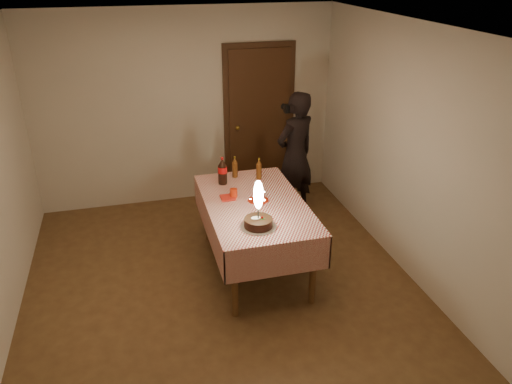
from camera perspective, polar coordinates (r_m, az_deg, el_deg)
The scene contains 12 objects.
ground at distance 5.33m, azimuth -3.84°, elevation -10.80°, with size 4.00×4.50×0.01m, color brown.
room_shell at distance 4.63m, azimuth -4.20°, elevation 6.58°, with size 4.04×4.54×2.62m.
dining_table at distance 5.26m, azimuth -0.14°, elevation -2.24°, with size 1.02×1.72×0.81m.
birthday_cake at distance 4.70m, azimuth 0.27°, elevation -2.72°, with size 0.34×0.34×0.48m.
red_plate at distance 5.25m, azimuth 0.26°, elevation -0.95°, with size 0.22×0.22×0.01m, color #A91E0B.
red_cup at distance 5.30m, azimuth -2.57°, elevation -0.15°, with size 0.08×0.08×0.10m, color red.
clear_cup at distance 5.25m, azimuth 0.72°, elevation -0.45°, with size 0.07×0.07×0.09m, color white.
napkin_stack at distance 5.30m, azimuth -3.23°, elevation -0.64°, with size 0.15×0.15×0.02m, color #B21F14.
cola_bottle at distance 5.60m, azimuth -3.85°, elevation 2.40°, with size 0.10×0.10×0.32m.
amber_bottle_left at distance 5.77m, azimuth -2.43°, elevation 2.80°, with size 0.06×0.06×0.25m.
amber_bottle_right at distance 5.72m, azimuth 0.35°, elevation 2.63°, with size 0.06×0.06×0.25m.
photographer at distance 6.43m, azimuth 4.49°, elevation 4.25°, with size 0.71×0.61×1.65m.
Camera 1 is at (-0.76, -4.23, 3.14)m, focal length 35.00 mm.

